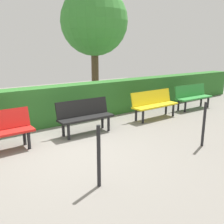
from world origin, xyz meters
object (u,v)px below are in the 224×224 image
Objects in this scene: bench_black at (85,115)px; tree_near at (94,22)px; bench_green at (193,96)px; bench_yellow at (154,103)px.

bench_black is 5.01m from tree_near.
bench_green is 4.76m from tree_near.
tree_near is (-2.53, -3.39, 2.69)m from bench_black.
bench_yellow is 4.37m from tree_near.
bench_black is at bearing 2.67° from bench_green.
bench_green is 4.52m from bench_black.
bench_black is 0.32× the size of tree_near.
bench_green is at bearing 120.39° from tree_near.
bench_green reaches higher than bench_black.
bench_green reaches higher than bench_yellow.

